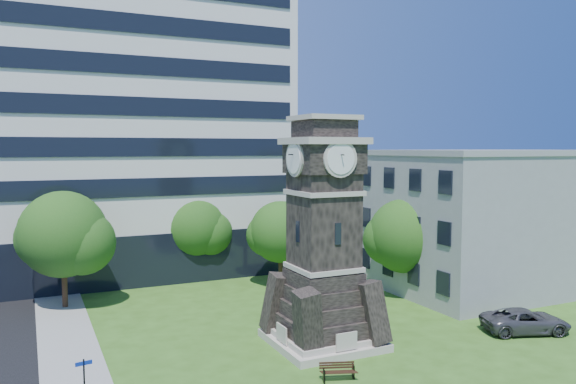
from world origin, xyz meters
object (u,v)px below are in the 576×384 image
park_bench (338,371)px  car_east_lot (526,321)px  street_sign (84,384)px  clock_tower (323,247)px

park_bench → car_east_lot: bearing=25.4°
park_bench → street_sign: size_ratio=0.63×
clock_tower → street_sign: 13.63m
clock_tower → park_bench: bearing=-110.3°
clock_tower → street_sign: bearing=-162.0°
clock_tower → park_bench: 6.81m
car_east_lot → street_sign: size_ratio=1.90×
car_east_lot → street_sign: bearing=111.5°
clock_tower → street_sign: (-12.48, -4.05, -3.66)m
park_bench → street_sign: (-10.82, 0.45, 1.17)m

